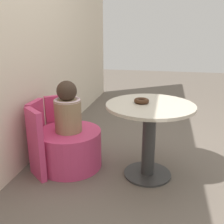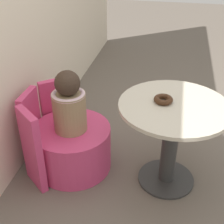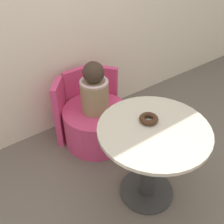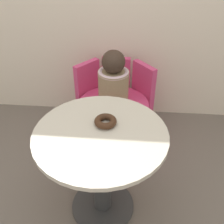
% 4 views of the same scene
% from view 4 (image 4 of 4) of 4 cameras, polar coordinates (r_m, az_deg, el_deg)
% --- Properties ---
extents(ground_plane, '(12.00, 12.00, 0.00)m').
position_cam_4_polar(ground_plane, '(1.85, -4.83, -19.46)').
color(ground_plane, '#665B51').
extents(round_table, '(0.71, 0.71, 0.63)m').
position_cam_4_polar(round_table, '(1.49, -2.32, -9.88)').
color(round_table, '#333333').
rests_on(round_table, ground_plane).
extents(tub_chair, '(0.57, 0.57, 0.34)m').
position_cam_4_polar(tub_chair, '(2.20, 0.28, -1.81)').
color(tub_chair, '#D13D70').
rests_on(tub_chair, ground_plane).
extents(booth_backrest, '(0.67, 0.24, 0.60)m').
position_cam_4_polar(booth_backrest, '(2.32, 0.75, 4.23)').
color(booth_backrest, '#D13D70').
rests_on(booth_backrest, ground_plane).
extents(child_figure, '(0.23, 0.23, 0.45)m').
position_cam_4_polar(child_figure, '(1.99, 0.31, 6.75)').
color(child_figure, '#937A56').
rests_on(child_figure, tub_chair).
extents(donut, '(0.12, 0.12, 0.04)m').
position_cam_4_polar(donut, '(1.41, -1.43, -2.03)').
color(donut, '#3D2314').
rests_on(donut, round_table).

